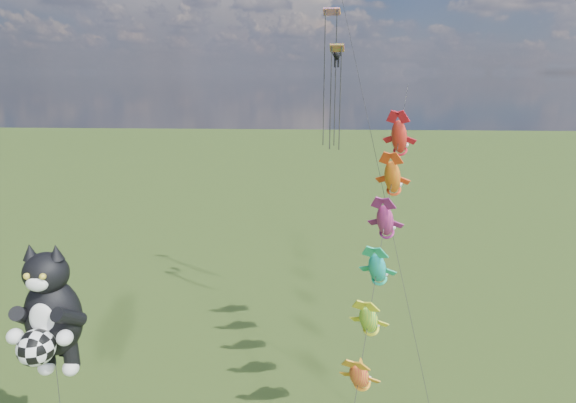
{
  "coord_description": "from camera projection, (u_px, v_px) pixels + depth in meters",
  "views": [
    {
      "loc": [
        7.39,
        -19.83,
        19.23
      ],
      "look_at": [
        5.88,
        8.87,
        11.53
      ],
      "focal_mm": 30.0,
      "sensor_mm": 36.0,
      "label": 1
    }
  ],
  "objects": [
    {
      "name": "cat_kite_rig",
      "position": [
        50.0,
        312.0,
        21.2
      ],
      "size": [
        3.16,
        4.35,
        12.14
      ],
      "rotation": [
        0.0,
        0.0,
        0.42
      ],
      "color": "brown",
      "rests_on": "ground"
    },
    {
      "name": "fish_windsock_rig",
      "position": [
        381.0,
        244.0,
        25.53
      ],
      "size": [
        5.05,
        15.22,
        18.54
      ],
      "rotation": [
        0.0,
        0.0,
        0.01
      ],
      "color": "brown",
      "rests_on": "ground"
    },
    {
      "name": "parafoil_rig",
      "position": [
        338.0,
        68.0,
        32.59
      ],
      "size": [
        6.35,
        16.66,
        26.96
      ],
      "rotation": [
        0.0,
        0.0,
        0.42
      ],
      "color": "brown",
      "rests_on": "ground"
    }
  ]
}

